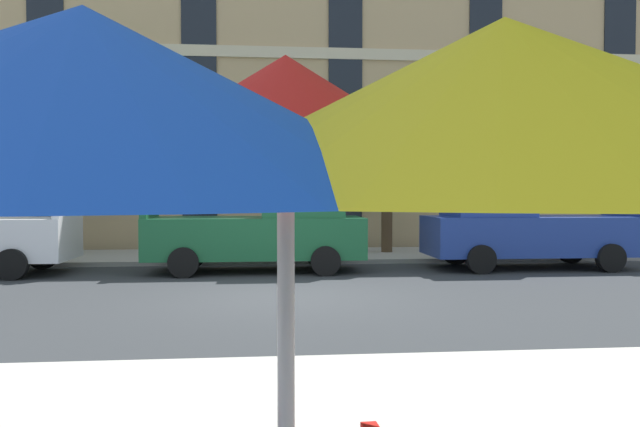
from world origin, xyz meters
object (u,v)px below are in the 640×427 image
patio_umbrella (286,137)px  pickup_blue (520,227)px  street_tree_left (63,108)px  street_tree_middle (383,164)px  pickup_green (265,229)px

patio_umbrella → pickup_blue: bearing=63.4°
pickup_blue → patio_umbrella: patio_umbrella is taller
street_tree_left → patio_umbrella: street_tree_left is taller
street_tree_middle → pickup_green: bearing=-137.7°
pickup_green → patio_umbrella: patio_umbrella is taller
pickup_green → street_tree_left: street_tree_left is taller
pickup_green → street_tree_middle: bearing=42.3°
street_tree_left → patio_umbrella: (5.73, -16.39, -2.25)m
patio_umbrella → street_tree_middle: bearing=77.5°
street_tree_left → street_tree_middle: bearing=-3.1°
pickup_green → pickup_blue: same height
pickup_blue → street_tree_left: size_ratio=0.88×
street_tree_middle → patio_umbrella: (-3.53, -15.88, -0.68)m
street_tree_middle → patio_umbrella: street_tree_middle is taller
pickup_green → patio_umbrella: bearing=-90.2°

